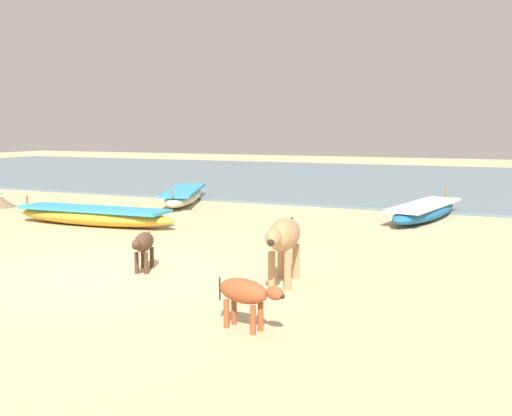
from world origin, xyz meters
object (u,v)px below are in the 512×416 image
Objects in this scene: cow_adult_tan at (284,238)px; calf_far_dark at (143,244)px; fishing_boat_1 at (425,211)px; calf_near_rust at (246,293)px; fishing_boat_4 at (184,195)px; fishing_boat_2 at (94,215)px.

cow_adult_tan reaches higher than calf_far_dark.
calf_near_rust is at bearing -173.61° from fishing_boat_1.
fishing_boat_1 is at bearing 64.35° from fishing_boat_4.
fishing_boat_1 and calf_far_dark have the same top height.
calf_far_dark is at bearing 166.06° from fishing_boat_1.
cow_adult_tan reaches higher than calf_near_rust.
cow_adult_tan is 1.60× the size of calf_far_dark.
cow_adult_tan is (5.99, -3.09, 0.46)m from fishing_boat_2.
fishing_boat_1 is at bearing 134.39° from calf_far_dark.
fishing_boat_1 is 7.14m from cow_adult_tan.
calf_far_dark is at bearing 136.13° from fishing_boat_2.
fishing_boat_4 is at bearing -174.11° from calf_far_dark.
cow_adult_tan is 2.33m from calf_far_dark.
fishing_boat_2 is at bearing -152.39° from calf_far_dark.
calf_near_rust is at bearing -0.40° from cow_adult_tan.
calf_far_dark is (-3.32, -7.22, 0.21)m from fishing_boat_1.
fishing_boat_1 is at bearing 97.71° from calf_near_rust.
fishing_boat_2 is at bearing -126.79° from cow_adult_tan.
fishing_boat_4 is at bearing -150.00° from cow_adult_tan.
fishing_boat_4 is 2.94× the size of cow_adult_tan.
fishing_boat_2 reaches higher than fishing_boat_1.
fishing_boat_2 reaches higher than calf_far_dark.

